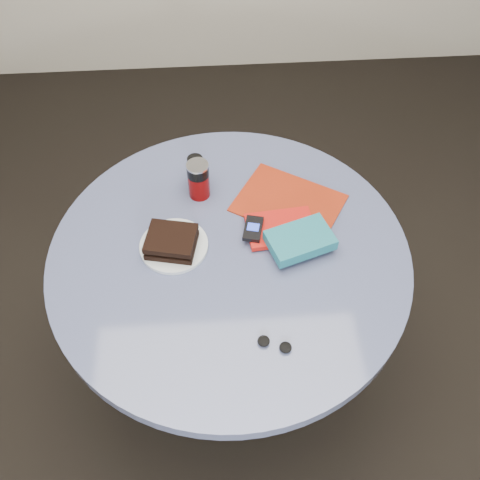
{
  "coord_description": "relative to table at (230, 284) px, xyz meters",
  "views": [
    {
      "loc": [
        -0.03,
        -0.88,
        1.93
      ],
      "look_at": [
        0.03,
        0.0,
        0.8
      ],
      "focal_mm": 40.0,
      "sensor_mm": 36.0,
      "label": 1
    }
  ],
  "objects": [
    {
      "name": "ground",
      "position": [
        0.0,
        0.0,
        -0.59
      ],
      "size": [
        4.0,
        4.0,
        0.0
      ],
      "primitive_type": "plane",
      "color": "black",
      "rests_on": "ground"
    },
    {
      "name": "plate",
      "position": [
        -0.15,
        0.03,
        0.17
      ],
      "size": [
        0.22,
        0.22,
        0.01
      ],
      "primitive_type": "cylinder",
      "rotation": [
        0.0,
        0.0,
        0.17
      ],
      "color": "silver",
      "rests_on": "table"
    },
    {
      "name": "sandwich",
      "position": [
        -0.16,
        0.02,
        0.2
      ],
      "size": [
        0.15,
        0.14,
        0.05
      ],
      "color": "black",
      "rests_on": "plate"
    },
    {
      "name": "headphones",
      "position": [
        0.09,
        -0.29,
        0.17
      ],
      "size": [
        0.09,
        0.06,
        0.02
      ],
      "color": "black",
      "rests_on": "table"
    },
    {
      "name": "pepper_grinder",
      "position": [
        -0.08,
        0.27,
        0.22
      ],
      "size": [
        0.06,
        0.06,
        0.11
      ],
      "color": "#41321C",
      "rests_on": "table"
    },
    {
      "name": "table",
      "position": [
        0.0,
        0.0,
        0.0
      ],
      "size": [
        1.0,
        1.0,
        0.75
      ],
      "color": "black",
      "rests_on": "ground"
    },
    {
      "name": "soda_can",
      "position": [
        -0.08,
        0.22,
        0.22
      ],
      "size": [
        0.08,
        0.08,
        0.12
      ],
      "color": "#690505",
      "rests_on": "table"
    },
    {
      "name": "magazine",
      "position": [
        0.19,
        0.17,
        0.17
      ],
      "size": [
        0.37,
        0.34,
        0.01
      ],
      "primitive_type": "cube",
      "rotation": [
        0.0,
        0.0,
        -0.56
      ],
      "color": "maroon",
      "rests_on": "table"
    },
    {
      "name": "mp3_player",
      "position": [
        0.07,
        0.05,
        0.19
      ],
      "size": [
        0.07,
        0.09,
        0.02
      ],
      "color": "black",
      "rests_on": "red_book"
    },
    {
      "name": "novel",
      "position": [
        0.19,
        -0.0,
        0.2
      ],
      "size": [
        0.2,
        0.16,
        0.03
      ],
      "primitive_type": "cube",
      "rotation": [
        0.0,
        0.0,
        0.32
      ],
      "color": "#175E6E",
      "rests_on": "red_book"
    },
    {
      "name": "red_book",
      "position": [
        0.15,
        0.06,
        0.18
      ],
      "size": [
        0.2,
        0.14,
        0.02
      ],
      "primitive_type": "cube",
      "rotation": [
        0.0,
        0.0,
        0.1
      ],
      "color": "#AA130D",
      "rests_on": "magazine"
    }
  ]
}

